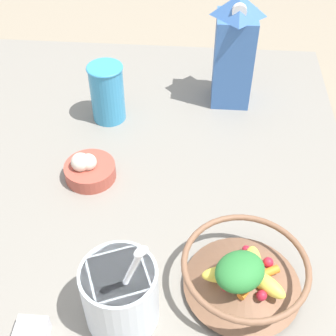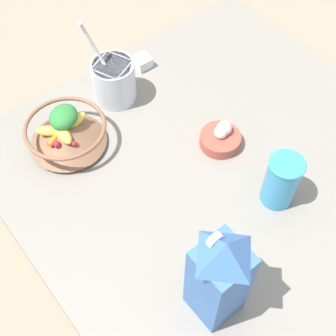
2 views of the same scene
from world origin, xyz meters
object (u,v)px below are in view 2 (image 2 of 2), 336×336
at_px(yogurt_tub, 114,79).
at_px(garlic_bowl, 221,138).
at_px(milk_carton, 219,276).
at_px(drinking_cup, 282,180).
at_px(spice_jar, 142,62).
at_px(fruit_bowl, 66,132).

bearing_deg(yogurt_tub, garlic_bowl, 110.82).
distance_m(milk_carton, drinking_cup, 0.30).
bearing_deg(spice_jar, milk_carton, 64.86).
relative_size(fruit_bowl, yogurt_tub, 0.84).
relative_size(yogurt_tub, garlic_bowl, 2.33).
bearing_deg(drinking_cup, garlic_bowl, -91.86).
bearing_deg(milk_carton, spice_jar, -115.14).
relative_size(milk_carton, spice_jar, 5.74).
height_order(yogurt_tub, drinking_cup, yogurt_tub).
bearing_deg(drinking_cup, spice_jar, -92.35).
bearing_deg(milk_carton, yogurt_tub, -106.28).
xyz_separation_m(fruit_bowl, garlic_bowl, (-0.29, 0.23, -0.02)).
xyz_separation_m(fruit_bowl, yogurt_tub, (-0.18, -0.06, 0.02)).
bearing_deg(spice_jar, drinking_cup, 87.65).
distance_m(milk_carton, yogurt_tub, 0.61).
bearing_deg(yogurt_tub, drinking_cup, 102.09).
relative_size(milk_carton, drinking_cup, 1.95).
bearing_deg(yogurt_tub, fruit_bowl, 18.06).
height_order(fruit_bowl, drinking_cup, drinking_cup).
bearing_deg(spice_jar, yogurt_tub, 21.61).
bearing_deg(fruit_bowl, spice_jar, -160.47).
height_order(spice_jar, garlic_bowl, garlic_bowl).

